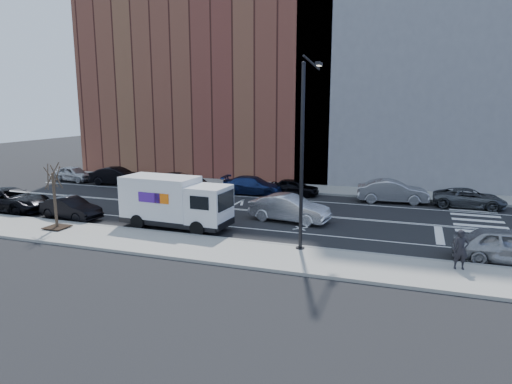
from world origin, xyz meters
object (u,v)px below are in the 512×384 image
Objects in this scene: fedex_van at (175,202)px; far_parked_b at (117,176)px; far_parked_a at (74,174)px; pedestrian at (461,250)px; near_parked_front at (509,246)px; driving_sedan at (290,208)px.

fedex_van is 1.40× the size of far_parked_b.
fedex_van is 20.40m from far_parked_a.
pedestrian reaches higher than far_parked_b.
near_parked_front reaches higher than far_parked_a.
pedestrian is (32.06, -13.55, 0.30)m from far_parked_a.
fedex_van is 16.43m from far_parked_b.
fedex_van is 1.34× the size of driving_sedan.
driving_sedan reaches higher than far_parked_b.
near_parked_front is (17.24, -0.29, -0.76)m from fedex_van.
driving_sedan is at bearing 71.01° from near_parked_front.
pedestrian is at bearing -104.94° from far_parked_a.
driving_sedan reaches higher than near_parked_front.
fedex_van reaches higher than pedestrian.
fedex_van is 1.41× the size of near_parked_front.
fedex_van is 1.60× the size of far_parked_a.
driving_sedan is 2.87× the size of pedestrian.
driving_sedan is at bearing 136.87° from pedestrian.
pedestrian is at bearing -5.64° from fedex_van.
far_parked_a is 0.88× the size of near_parked_front.
driving_sedan is at bearing -100.32° from far_parked_a.
driving_sedan is (5.88, 3.71, -0.75)m from fedex_van.
pedestrian is (9.20, -5.99, 0.20)m from driving_sedan.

